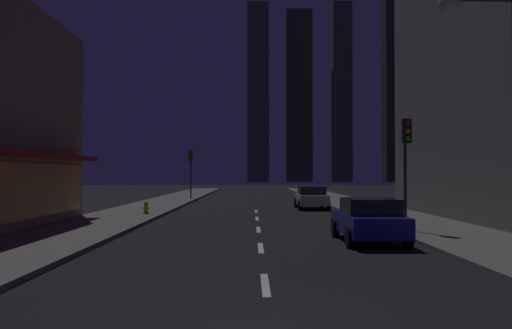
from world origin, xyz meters
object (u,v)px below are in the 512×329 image
object	(u,v)px
car_parked_near	(369,220)
street_lamp_right	(482,59)
car_parked_far	(311,197)
fire_hydrant_far_left	(146,208)
traffic_light_far_left	(191,163)
traffic_light_near_right	(406,149)

from	to	relation	value
car_parked_near	street_lamp_right	xyz separation A→B (m)	(1.78, -4.52, 4.33)
car_parked_far	fire_hydrant_far_left	world-z (taller)	car_parked_far
fire_hydrant_far_left	traffic_light_far_left	distance (m)	17.06
fire_hydrant_far_left	car_parked_far	bearing A→B (deg)	31.66
car_parked_far	traffic_light_far_left	world-z (taller)	traffic_light_far_left
car_parked_near	fire_hydrant_far_left	xyz separation A→B (m)	(-9.50, 10.55, -0.29)
car_parked_near	traffic_light_near_right	distance (m)	3.78
fire_hydrant_far_left	street_lamp_right	bearing A→B (deg)	-53.18
car_parked_near	fire_hydrant_far_left	distance (m)	14.20
fire_hydrant_far_left	traffic_light_far_left	world-z (taller)	traffic_light_far_left
car_parked_near	traffic_light_far_left	world-z (taller)	traffic_light_far_left
traffic_light_near_right	street_lamp_right	size ratio (longest dim) A/B	0.64
fire_hydrant_far_left	traffic_light_near_right	xyz separation A→B (m)	(11.40, -8.39, 2.74)
car_parked_near	traffic_light_near_right	size ratio (longest dim) A/B	1.01
fire_hydrant_far_left	traffic_light_far_left	bearing A→B (deg)	88.64
fire_hydrant_far_left	traffic_light_near_right	bearing A→B (deg)	-36.35
car_parked_near	car_parked_far	xyz separation A→B (m)	(0.00, 16.41, 0.00)
traffic_light_near_right	car_parked_far	bearing A→B (deg)	97.60
traffic_light_far_left	car_parked_far	bearing A→B (deg)	-50.34
traffic_light_near_right	fire_hydrant_far_left	bearing A→B (deg)	143.65
car_parked_far	car_parked_near	bearing A→B (deg)	-90.00
traffic_light_far_left	fire_hydrant_far_left	bearing A→B (deg)	-91.36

